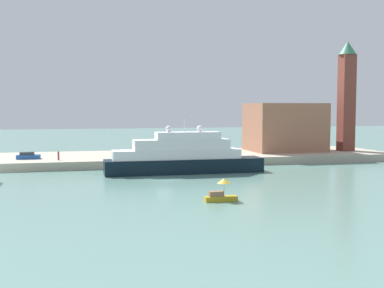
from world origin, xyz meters
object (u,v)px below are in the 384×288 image
(small_motorboat, at_px, (221,192))
(parked_car, at_px, (28,156))
(harbor_building, at_px, (285,127))
(large_yacht, at_px, (182,157))
(bell_tower, at_px, (347,93))
(person_figure, at_px, (58,156))
(mooring_bollard, at_px, (136,158))

(small_motorboat, xyz_separation_m, parked_car, (-26.64, 42.82, 1.07))
(small_motorboat, distance_m, harbor_building, 57.28)
(large_yacht, height_order, small_motorboat, large_yacht)
(parked_car, bearing_deg, large_yacht, -29.78)
(small_motorboat, relative_size, bell_tower, 0.16)
(small_motorboat, height_order, parked_car, parked_car)
(harbor_building, bearing_deg, parked_car, -174.36)
(large_yacht, distance_m, person_figure, 25.01)
(large_yacht, bearing_deg, bell_tower, 22.99)
(large_yacht, height_order, mooring_bollard, large_yacht)
(mooring_bollard, bearing_deg, harbor_building, 18.22)
(large_yacht, bearing_deg, harbor_building, 36.32)
(small_motorboat, distance_m, mooring_bollard, 37.04)
(large_yacht, distance_m, bell_tower, 48.40)
(person_figure, bearing_deg, large_yacht, -29.71)
(parked_car, height_order, mooring_bollard, parked_car)
(bell_tower, relative_size, mooring_bollard, 32.29)
(large_yacht, height_order, harbor_building, harbor_building)
(small_motorboat, distance_m, parked_car, 50.44)
(parked_car, bearing_deg, harbor_building, 5.64)
(small_motorboat, bearing_deg, bell_tower, 45.82)
(harbor_building, height_order, person_figure, harbor_building)
(harbor_building, bearing_deg, mooring_bollard, -161.78)
(small_motorboat, distance_m, person_figure, 44.59)
(large_yacht, relative_size, small_motorboat, 6.88)
(bell_tower, bearing_deg, person_figure, -174.80)
(bell_tower, xyz_separation_m, person_figure, (-64.84, -5.90, -12.69))
(harbor_building, bearing_deg, person_figure, -169.97)
(small_motorboat, relative_size, harbor_building, 0.25)
(parked_car, bearing_deg, person_figure, -30.05)
(person_figure, bearing_deg, bell_tower, 5.20)
(harbor_building, relative_size, parked_car, 3.59)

